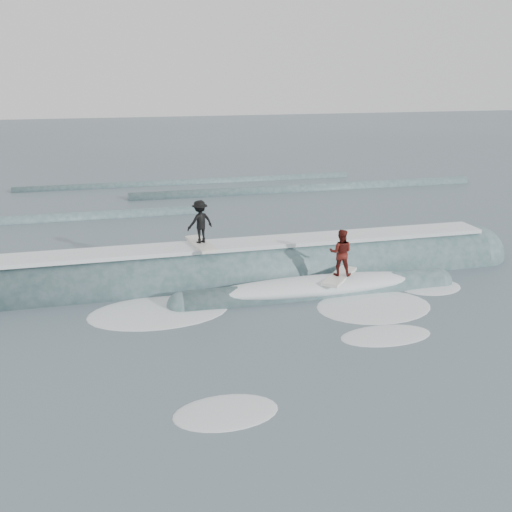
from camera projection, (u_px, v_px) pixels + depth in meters
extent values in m
plane|color=#374750|center=(278.00, 318.00, 17.21)|extent=(160.00, 160.00, 0.00)
cylinder|color=#335455|center=(249.00, 277.00, 20.66)|extent=(18.38, 2.37, 2.37)
sphere|color=#335455|center=(472.00, 257.00, 22.80)|extent=(2.37, 2.37, 2.37)
cylinder|color=#335455|center=(317.00, 294.00, 19.05)|extent=(9.00, 1.02, 1.02)
sphere|color=#335455|center=(183.00, 307.00, 18.00)|extent=(1.02, 1.02, 1.02)
sphere|color=#335455|center=(437.00, 282.00, 20.10)|extent=(1.02, 1.02, 1.02)
cube|color=white|center=(249.00, 243.00, 20.27)|extent=(18.00, 1.30, 0.14)
ellipsoid|color=white|center=(317.00, 286.00, 18.96)|extent=(7.60, 1.30, 0.60)
cube|color=silver|center=(201.00, 244.00, 19.83)|extent=(0.87, 2.06, 0.10)
imported|color=black|center=(200.00, 222.00, 19.58)|extent=(1.10, 0.88, 1.49)
cube|color=white|center=(340.00, 276.00, 19.06)|extent=(1.74, 1.86, 0.10)
imported|color=#48110D|center=(341.00, 252.00, 18.80)|extent=(0.94, 0.85, 1.57)
ellipsoid|color=white|center=(429.00, 286.00, 19.72)|extent=(2.30, 1.57, 0.10)
ellipsoid|color=white|center=(158.00, 312.00, 17.62)|extent=(3.45, 2.35, 0.10)
ellipsoid|color=white|center=(386.00, 336.00, 16.06)|extent=(2.69, 1.83, 0.10)
ellipsoid|color=white|center=(226.00, 412.00, 12.45)|extent=(2.54, 1.73, 0.10)
ellipsoid|color=white|center=(373.00, 306.00, 18.05)|extent=(4.30, 2.93, 0.10)
cylinder|color=#335455|center=(309.00, 190.00, 35.49)|extent=(22.00, 0.80, 0.80)
cylinder|color=#335455|center=(190.00, 184.00, 37.57)|extent=(22.00, 0.60, 0.60)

